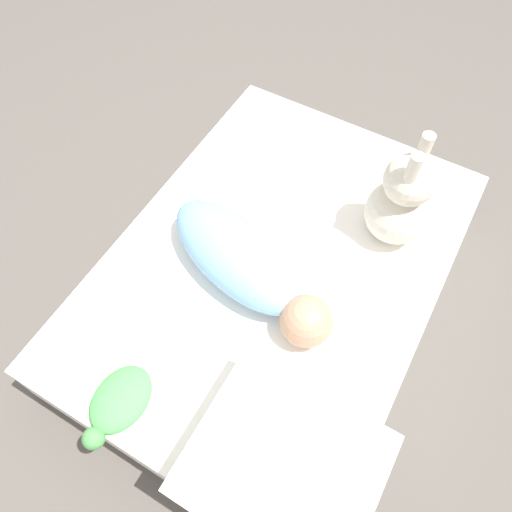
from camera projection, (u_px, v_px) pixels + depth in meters
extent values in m
plane|color=#514C47|center=(273.00, 297.00, 1.51)|extent=(12.00, 12.00, 0.00)
cube|color=white|center=(274.00, 281.00, 1.43)|extent=(1.17, 0.83, 0.20)
ellipsoid|color=#7FB7E5|center=(236.00, 255.00, 1.27)|extent=(0.31, 0.46, 0.14)
sphere|color=tan|center=(306.00, 321.00, 1.18)|extent=(0.13, 0.13, 0.13)
cube|color=white|center=(283.00, 467.00, 1.02)|extent=(0.33, 0.37, 0.12)
sphere|color=beige|center=(397.00, 212.00, 1.32)|extent=(0.17, 0.17, 0.17)
sphere|color=beige|center=(410.00, 180.00, 1.21)|extent=(0.13, 0.13, 0.13)
cylinder|color=beige|center=(425.00, 148.00, 1.16)|extent=(0.03, 0.03, 0.08)
cylinder|color=beige|center=(414.00, 168.00, 1.13)|extent=(0.03, 0.03, 0.08)
ellipsoid|color=#51B756|center=(121.00, 399.00, 1.12)|extent=(0.16, 0.12, 0.06)
sphere|color=#4C934C|center=(94.00, 438.00, 1.08)|extent=(0.05, 0.05, 0.05)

